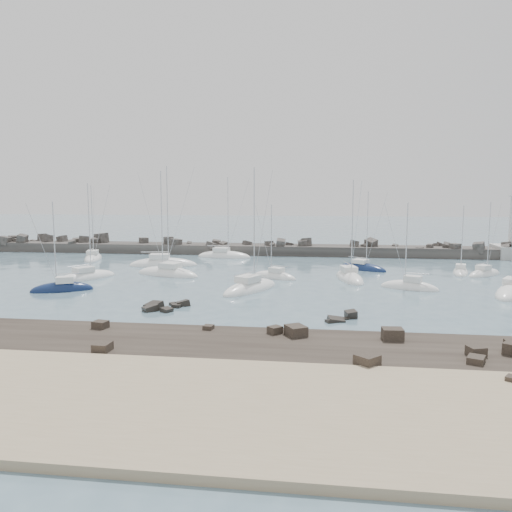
{
  "coord_description": "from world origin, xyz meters",
  "views": [
    {
      "loc": [
        12.07,
        -57.37,
        11.81
      ],
      "look_at": [
        2.91,
        12.0,
        2.92
      ],
      "focal_mm": 35.0,
      "sensor_mm": 36.0,
      "label": 1
    }
  ],
  "objects": [
    {
      "name": "sailboat_3",
      "position": [
        -20.03,
        6.88,
        0.14
      ],
      "size": [
        7.04,
        9.09,
        14.15
      ],
      "color": "white",
      "rests_on": "ground"
    },
    {
      "name": "sailboat_14",
      "position": [
        -9.81,
        11.18,
        0.15
      ],
      "size": [
        10.67,
        6.25,
        16.05
      ],
      "color": "white",
      "rests_on": "ground"
    },
    {
      "name": "rock_cluster_near",
      "position": [
        -3.83,
        -8.85,
        0.04
      ],
      "size": [
        4.58,
        4.61,
        1.59
      ],
      "color": "black",
      "rests_on": "ground"
    },
    {
      "name": "sailboat_12",
      "position": [
        35.42,
        17.11,
        0.14
      ],
      "size": [
        6.71,
        6.47,
        11.4
      ],
      "color": "white",
      "rests_on": "ground"
    },
    {
      "name": "sailboat_8",
      "position": [
        18.44,
        20.54,
        0.13
      ],
      "size": [
        8.05,
        7.06,
        12.97
      ],
      "color": "#101F45",
      "rests_on": "ground"
    },
    {
      "name": "ground",
      "position": [
        0.0,
        0.0,
        0.0
      ],
      "size": [
        400.0,
        400.0,
        0.0
      ],
      "primitive_type": "plane",
      "color": "slate",
      "rests_on": "ground"
    },
    {
      "name": "breakwater",
      "position": [
        -7.84,
        37.97,
        0.34
      ],
      "size": [
        115.0,
        7.34,
        5.22
      ],
      "color": "#33302D",
      "rests_on": "ground"
    },
    {
      "name": "rock_cluster_far",
      "position": [
        14.04,
        -11.22,
        0.04
      ],
      "size": [
        3.16,
        3.32,
        1.42
      ],
      "color": "black",
      "rests_on": "ground"
    },
    {
      "name": "rock_shelf",
      "position": [
        0.33,
        -21.99,
        0.02
      ],
      "size": [
        140.0,
        12.0,
        1.97
      ],
      "color": "black",
      "rests_on": "ground"
    },
    {
      "name": "sailboat_10",
      "position": [
        32.42,
        18.27,
        0.13
      ],
      "size": [
        3.77,
        7.08,
        10.83
      ],
      "color": "white",
      "rests_on": "ground"
    },
    {
      "name": "sand_strip",
      "position": [
        0.0,
        -32.0,
        0.0
      ],
      "size": [
        140.0,
        14.0,
        1.0
      ],
      "primitive_type": "cube",
      "color": "tan",
      "rests_on": "ground"
    },
    {
      "name": "sailboat_6",
      "position": [
        15.96,
        10.91,
        0.15
      ],
      "size": [
        4.85,
        9.62,
        14.62
      ],
      "color": "white",
      "rests_on": "ground"
    },
    {
      "name": "sailboat_1",
      "position": [
        -28.24,
        26.08,
        0.14
      ],
      "size": [
        5.31,
        9.39,
        14.16
      ],
      "color": "white",
      "rests_on": "ground"
    },
    {
      "name": "sailboat_5",
      "position": [
        5.67,
        10.98,
        0.14
      ],
      "size": [
        7.09,
        5.21,
        11.1
      ],
      "color": "white",
      "rests_on": "ground"
    },
    {
      "name": "sailboat_13",
      "position": [
        -13.43,
        20.17,
        0.15
      ],
      "size": [
        11.42,
        5.35,
        17.26
      ],
      "color": "white",
      "rests_on": "ground"
    },
    {
      "name": "sailboat_7",
      "position": [
        3.57,
        1.68,
        0.15
      ],
      "size": [
        7.42,
        10.47,
        16.02
      ],
      "color": "white",
      "rests_on": "ground"
    },
    {
      "name": "sailboat_4",
      "position": [
        -5.68,
        32.0,
        0.14
      ],
      "size": [
        10.27,
        3.98,
        15.78
      ],
      "color": "white",
      "rests_on": "ground"
    },
    {
      "name": "sailboat_9",
      "position": [
        22.98,
        5.21,
        0.15
      ],
      "size": [
        7.46,
        4.84,
        11.59
      ],
      "color": "white",
      "rests_on": "ground"
    },
    {
      "name": "sailboat_2",
      "position": [
        -19.01,
        -1.57,
        0.16
      ],
      "size": [
        7.48,
        5.29,
        11.78
      ],
      "color": "#101F45",
      "rests_on": "ground"
    }
  ]
}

